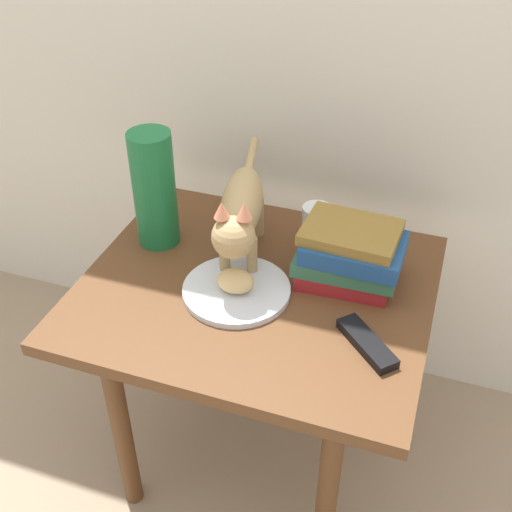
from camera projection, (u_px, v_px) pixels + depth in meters
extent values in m
plane|color=gray|center=(256.00, 446.00, 1.71)|extent=(6.00, 6.00, 0.00)
cube|color=brown|center=(256.00, 291.00, 1.39)|extent=(0.75, 0.64, 0.03)
cylinder|color=brown|center=(121.00, 428.00, 1.44)|extent=(0.04, 0.04, 0.53)
cylinder|color=brown|center=(328.00, 490.00, 1.31)|extent=(0.04, 0.04, 0.53)
cylinder|color=brown|center=(204.00, 298.00, 1.80)|extent=(0.04, 0.04, 0.53)
cylinder|color=brown|center=(371.00, 337.00, 1.67)|extent=(0.04, 0.04, 0.53)
cylinder|color=silver|center=(237.00, 290.00, 1.35)|extent=(0.23, 0.23, 0.01)
ellipsoid|color=#E0BC7A|center=(236.00, 281.00, 1.33)|extent=(0.08, 0.07, 0.05)
cylinder|color=tan|center=(252.00, 257.00, 1.38)|extent=(0.02, 0.02, 0.10)
cylinder|color=tan|center=(225.00, 255.00, 1.38)|extent=(0.02, 0.02, 0.10)
cylinder|color=tan|center=(259.00, 217.00, 1.50)|extent=(0.02, 0.02, 0.10)
cylinder|color=tan|center=(234.00, 215.00, 1.51)|extent=(0.02, 0.02, 0.10)
ellipsoid|color=tan|center=(242.00, 203.00, 1.40)|extent=(0.15, 0.27, 0.11)
sphere|color=tan|center=(233.00, 237.00, 1.27)|extent=(0.09, 0.09, 0.09)
cone|color=#DD8460|center=(244.00, 211.00, 1.23)|extent=(0.03, 0.03, 0.03)
cone|color=#DD8460|center=(222.00, 210.00, 1.23)|extent=(0.03, 0.03, 0.03)
cylinder|color=tan|center=(252.00, 156.00, 1.55)|extent=(0.06, 0.16, 0.02)
cube|color=maroon|center=(345.00, 272.00, 1.39)|extent=(0.20, 0.16, 0.03)
cube|color=#336B4C|center=(348.00, 260.00, 1.37)|extent=(0.22, 0.16, 0.03)
cube|color=#1E4C8C|center=(354.00, 248.00, 1.34)|extent=(0.21, 0.15, 0.04)
cube|color=olive|center=(351.00, 232.00, 1.33)|extent=(0.21, 0.16, 0.02)
cylinder|color=#196B38|center=(154.00, 190.00, 1.43)|extent=(0.10, 0.10, 0.28)
cylinder|color=silver|center=(317.00, 223.00, 1.50)|extent=(0.07, 0.07, 0.08)
cylinder|color=silver|center=(316.00, 230.00, 1.51)|extent=(0.06, 0.06, 0.04)
cube|color=black|center=(367.00, 343.00, 1.22)|extent=(0.14, 0.14, 0.02)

